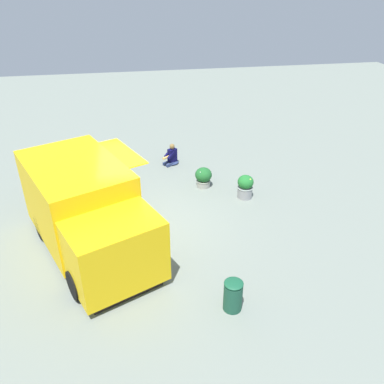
{
  "coord_description": "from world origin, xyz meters",
  "views": [
    {
      "loc": [
        0.38,
        10.08,
        6.88
      ],
      "look_at": [
        -1.41,
        -0.39,
        0.77
      ],
      "focal_mm": 37.17,
      "sensor_mm": 36.0,
      "label": 1
    }
  ],
  "objects": [
    {
      "name": "ground_plane",
      "position": [
        0.0,
        0.0,
        0.0
      ],
      "size": [
        40.0,
        40.0,
        0.0
      ],
      "primitive_type": "plane",
      "color": "slate"
    },
    {
      "name": "trash_bin",
      "position": [
        -1.64,
        3.74,
        0.4
      ],
      "size": [
        0.44,
        0.44,
        0.8
      ],
      "color": "#1A4C38",
      "rests_on": "ground_plane"
    },
    {
      "name": "person_customer",
      "position": [
        -1.23,
        -4.05,
        0.32
      ],
      "size": [
        0.75,
        0.66,
        0.84
      ],
      "color": "navy",
      "rests_on": "ground_plane"
    },
    {
      "name": "food_truck",
      "position": [
        1.64,
        0.85,
        1.12
      ],
      "size": [
        3.95,
        5.3,
        2.35
      ],
      "color": "yellow",
      "rests_on": "ground_plane"
    },
    {
      "name": "planter_flowering_near",
      "position": [
        -3.34,
        -1.06,
        0.42
      ],
      "size": [
        0.53,
        0.53,
        0.82
      ],
      "color": "gray",
      "rests_on": "ground_plane"
    },
    {
      "name": "planter_flowering_far",
      "position": [
        -2.11,
        -2.04,
        0.38
      ],
      "size": [
        0.59,
        0.59,
        0.72
      ],
      "color": "#97978F",
      "rests_on": "ground_plane"
    }
  ]
}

